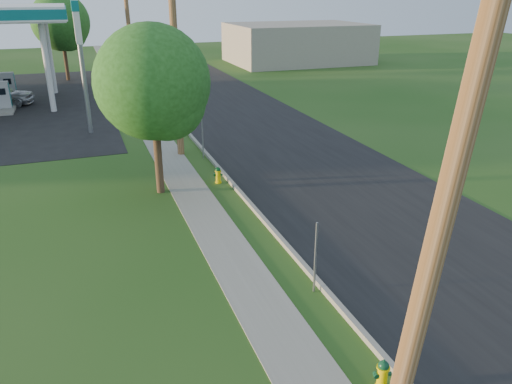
% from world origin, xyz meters
% --- Properties ---
extents(road, '(8.00, 120.00, 0.02)m').
position_xyz_m(road, '(4.50, 10.00, 0.01)').
color(road, black).
rests_on(road, ground).
extents(curb, '(0.15, 120.00, 0.15)m').
position_xyz_m(curb, '(0.50, 10.00, 0.07)').
color(curb, gray).
rests_on(curb, ground).
extents(sidewalk, '(1.50, 120.00, 0.03)m').
position_xyz_m(sidewalk, '(-1.25, 10.00, 0.01)').
color(sidewalk, gray).
rests_on(sidewalk, ground).
extents(utility_pole_near, '(1.40, 0.32, 9.48)m').
position_xyz_m(utility_pole_near, '(-0.60, -1.00, 4.80)').
color(utility_pole_near, brown).
rests_on(utility_pole_near, ground).
extents(utility_pole_mid, '(1.40, 0.32, 9.80)m').
position_xyz_m(utility_pole_mid, '(-0.60, 17.00, 4.95)').
color(utility_pole_mid, brown).
rests_on(utility_pole_mid, ground).
extents(utility_pole_far, '(1.40, 0.32, 9.50)m').
position_xyz_m(utility_pole_far, '(-0.60, 35.00, 4.80)').
color(utility_pole_far, brown).
rests_on(utility_pole_far, ground).
extents(sign_post_near, '(0.05, 0.04, 2.00)m').
position_xyz_m(sign_post_near, '(0.25, 4.20, 1.00)').
color(sign_post_near, gray).
rests_on(sign_post_near, ground).
extents(sign_post_mid, '(0.05, 0.04, 2.00)m').
position_xyz_m(sign_post_mid, '(0.25, 16.00, 1.00)').
color(sign_post_mid, gray).
rests_on(sign_post_mid, ground).
extents(sign_post_far, '(0.05, 0.04, 2.00)m').
position_xyz_m(sign_post_far, '(0.25, 28.20, 1.00)').
color(sign_post_far, gray).
rests_on(sign_post_far, ground).
extents(fuel_pump_ne, '(1.20, 3.20, 1.90)m').
position_xyz_m(fuel_pump_ne, '(-9.50, 30.00, 0.72)').
color(fuel_pump_ne, gray).
rests_on(fuel_pump_ne, ground).
extents(fuel_pump_se, '(1.20, 3.20, 1.90)m').
position_xyz_m(fuel_pump_se, '(-9.50, 34.00, 0.72)').
color(fuel_pump_se, gray).
rests_on(fuel_pump_se, ground).
extents(price_pylon, '(0.34, 2.04, 6.85)m').
position_xyz_m(price_pylon, '(-4.50, 22.50, 5.43)').
color(price_pylon, gray).
rests_on(price_pylon, ground).
extents(distant_building, '(14.00, 10.00, 4.00)m').
position_xyz_m(distant_building, '(18.00, 45.00, 2.00)').
color(distant_building, gray).
rests_on(distant_building, ground).
extents(tree_verge, '(4.19, 4.19, 6.35)m').
position_xyz_m(tree_verge, '(-2.24, 12.45, 4.09)').
color(tree_verge, '#3E2D1D').
rests_on(tree_verge, ground).
extents(tree_lot, '(4.77, 4.77, 7.23)m').
position_xyz_m(tree_lot, '(-5.40, 41.08, 4.66)').
color(tree_lot, '#3E2D1D').
rests_on(tree_lot, ground).
extents(hydrant_near, '(0.37, 0.33, 0.71)m').
position_xyz_m(hydrant_near, '(-0.01, 0.63, 0.35)').
color(hydrant_near, '#FAD100').
rests_on(hydrant_near, ground).
extents(hydrant_mid, '(0.36, 0.32, 0.70)m').
position_xyz_m(hydrant_mid, '(0.05, 12.70, 0.34)').
color(hydrant_mid, '#DDBF0C').
rests_on(hydrant_mid, ground).
extents(hydrant_far, '(0.37, 0.33, 0.72)m').
position_xyz_m(hydrant_far, '(-0.06, 26.21, 0.35)').
color(hydrant_far, yellow).
rests_on(hydrant_far, ground).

